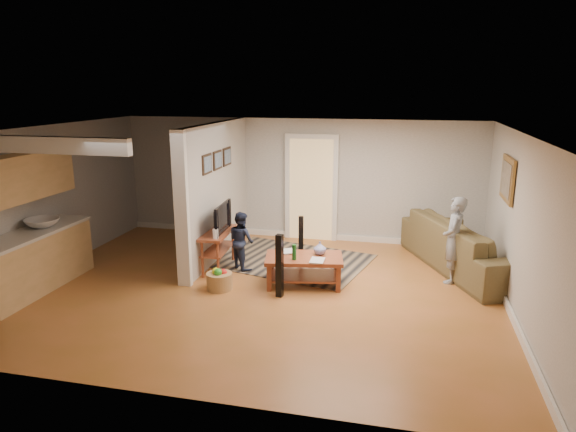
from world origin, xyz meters
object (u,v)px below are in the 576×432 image
object	(u,v)px
toddler	(242,268)
speaker_left	(280,266)
speaker_right	(301,240)
tv_console	(218,235)
child	(450,281)
sofa	(465,269)
toy_basket	(219,280)
coffee_table	(305,263)

from	to	relation	value
toddler	speaker_left	bearing A→B (deg)	170.38
speaker_right	toddler	size ratio (longest dim) A/B	0.85
tv_console	speaker_left	xyz separation A→B (m)	(1.34, -0.96, -0.12)
child	sofa	bearing A→B (deg)	166.57
sofa	speaker_left	xyz separation A→B (m)	(-2.90, -1.92, 0.49)
tv_console	speaker_right	xyz separation A→B (m)	(1.34, 0.64, -0.18)
toy_basket	coffee_table	bearing A→B (deg)	21.40
tv_console	child	world-z (taller)	tv_console
speaker_right	child	bearing A→B (deg)	-21.49
tv_console	speaker_left	size ratio (longest dim) A/B	1.12
sofa	speaker_left	distance (m)	3.51
tv_console	toddler	distance (m)	0.74
toy_basket	child	world-z (taller)	child
sofa	speaker_left	world-z (taller)	speaker_left
tv_console	speaker_right	size ratio (longest dim) A/B	1.26
speaker_right	toy_basket	world-z (taller)	speaker_right
tv_console	toy_basket	distance (m)	1.06
tv_console	toddler	bearing A→B (deg)	11.89
child	coffee_table	bearing A→B (deg)	-63.48
coffee_table	toddler	size ratio (longest dim) A/B	1.30
sofa	child	xyz separation A→B (m)	(-0.30, -0.68, 0.00)
speaker_right	toy_basket	xyz separation A→B (m)	(-1.00, -1.53, -0.29)
sofa	toddler	xyz separation A→B (m)	(-3.85, -0.86, 0.00)
sofa	child	world-z (taller)	child
coffee_table	tv_console	size ratio (longest dim) A/B	1.21
toy_basket	toddler	distance (m)	1.01
sofa	toy_basket	xyz separation A→B (m)	(-3.90, -1.85, 0.15)
toddler	toy_basket	bearing A→B (deg)	125.83
speaker_right	toddler	world-z (taller)	speaker_right
child	speaker_right	bearing A→B (deg)	-87.51
toy_basket	child	distance (m)	3.79
speaker_left	toddler	size ratio (longest dim) A/B	0.96
sofa	toy_basket	distance (m)	4.32
coffee_table	toy_basket	size ratio (longest dim) A/B	3.27
speaker_left	toy_basket	world-z (taller)	speaker_left
speaker_left	sofa	bearing A→B (deg)	42.29
tv_console	child	distance (m)	4.00
speaker_left	tv_console	bearing A→B (deg)	153.20
speaker_left	toy_basket	distance (m)	1.06
coffee_table	child	bearing A→B (deg)	16.15
toy_basket	sofa	bearing A→B (deg)	25.42
sofa	coffee_table	bearing A→B (deg)	92.96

